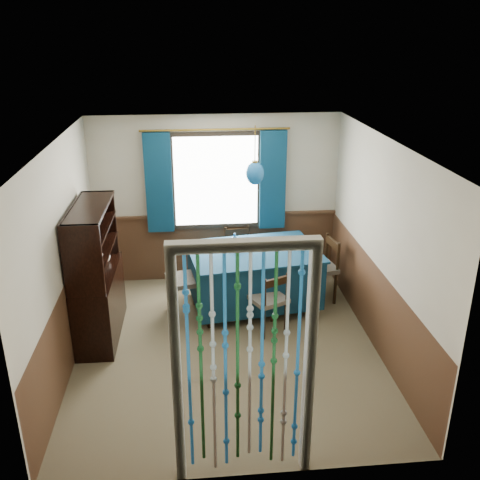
{
  "coord_description": "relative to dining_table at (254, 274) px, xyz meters",
  "views": [
    {
      "loc": [
        -0.38,
        -5.53,
        3.62
      ],
      "look_at": [
        0.22,
        0.66,
        1.14
      ],
      "focal_mm": 40.0,
      "sensor_mm": 36.0,
      "label": 1
    }
  ],
  "objects": [
    {
      "name": "vase_table",
      "position": [
        -0.25,
        0.11,
        0.45
      ],
      "size": [
        0.23,
        0.23,
        0.19
      ],
      "primitive_type": "imported",
      "rotation": [
        0.0,
        0.0,
        -0.33
      ],
      "color": "#175C9E",
      "rests_on": "dining_table"
    },
    {
      "name": "sideboard",
      "position": [
        -2.0,
        -0.55,
        0.12
      ],
      "size": [
        0.47,
        1.3,
        1.69
      ],
      "rotation": [
        0.0,
        0.0,
        -0.01
      ],
      "color": "black",
      "rests_on": "floor"
    },
    {
      "name": "chair_left",
      "position": [
        -0.98,
        -0.14,
        0.02
      ],
      "size": [
        0.53,
        0.55,
        0.94
      ],
      "rotation": [
        0.0,
        0.0,
        -1.35
      ],
      "color": "black",
      "rests_on": "floor"
    },
    {
      "name": "pendant_lamp",
      "position": [
        0.0,
        0.0,
        1.42
      ],
      "size": [
        0.24,
        0.24,
        0.75
      ],
      "color": "olive",
      "rests_on": "ceiling"
    },
    {
      "name": "wainscot_right",
      "position": [
        1.34,
        -1.02,
        0.03
      ],
      "size": [
        0.0,
        4.0,
        4.0
      ],
      "primitive_type": "plane",
      "rotation": [
        1.57,
        0.0,
        -1.57
      ],
      "color": "#492D1B",
      "rests_on": "ground"
    },
    {
      "name": "vase_sideboard",
      "position": [
        -1.94,
        -0.22,
        0.46
      ],
      "size": [
        0.23,
        0.23,
        0.18
      ],
      "primitive_type": "imported",
      "rotation": [
        0.0,
        0.0,
        -0.35
      ],
      "color": "beige",
      "rests_on": "sideboard"
    },
    {
      "name": "chair_right",
      "position": [
        0.97,
        0.1,
        0.01
      ],
      "size": [
        0.5,
        0.52,
        0.92
      ],
      "rotation": [
        0.0,
        0.0,
        1.74
      ],
      "color": "black",
      "rests_on": "floor"
    },
    {
      "name": "dining_table",
      "position": [
        0.0,
        0.0,
        0.0
      ],
      "size": [
        1.86,
        1.41,
        0.83
      ],
      "rotation": [
        0.0,
        0.0,
        0.14
      ],
      "color": "#0D2F46",
      "rests_on": "floor"
    },
    {
      "name": "wall_back",
      "position": [
        -0.45,
        0.98,
        0.78
      ],
      "size": [
        3.6,
        0.0,
        3.6
      ],
      "primitive_type": "plane",
      "rotation": [
        1.57,
        0.0,
        0.0
      ],
      "color": "#BDB39B",
      "rests_on": "ground"
    },
    {
      "name": "doorway",
      "position": [
        -0.45,
        -2.96,
        0.58
      ],
      "size": [
        1.16,
        0.12,
        2.18
      ],
      "primitive_type": null,
      "color": "silver",
      "rests_on": "ground"
    },
    {
      "name": "chair_far",
      "position": [
        -0.14,
        0.73,
        -0.02
      ],
      "size": [
        0.46,
        0.44,
        0.85
      ],
      "rotation": [
        0.0,
        0.0,
        3.24
      ],
      "color": "black",
      "rests_on": "floor"
    },
    {
      "name": "chair_near",
      "position": [
        0.12,
        -0.69,
        -0.03
      ],
      "size": [
        0.54,
        0.53,
        0.83
      ],
      "rotation": [
        0.0,
        0.0,
        0.44
      ],
      "color": "black",
      "rests_on": "floor"
    },
    {
      "name": "floor",
      "position": [
        -0.45,
        -1.02,
        -0.47
      ],
      "size": [
        4.0,
        4.0,
        0.0
      ],
      "primitive_type": "plane",
      "color": "brown",
      "rests_on": "ground"
    },
    {
      "name": "wainscot_back",
      "position": [
        -0.45,
        0.96,
        0.03
      ],
      "size": [
        3.6,
        0.0,
        3.6
      ],
      "primitive_type": "plane",
      "rotation": [
        1.57,
        0.0,
        0.0
      ],
      "color": "#492D1B",
      "rests_on": "ground"
    },
    {
      "name": "wainscot_left",
      "position": [
        -2.23,
        -1.02,
        0.03
      ],
      "size": [
        0.0,
        4.0,
        4.0
      ],
      "primitive_type": "plane",
      "rotation": [
        1.57,
        0.0,
        1.57
      ],
      "color": "#492D1B",
      "rests_on": "ground"
    },
    {
      "name": "window",
      "position": [
        -0.45,
        0.93,
        1.08
      ],
      "size": [
        1.32,
        0.12,
        1.42
      ],
      "primitive_type": "cube",
      "color": "black",
      "rests_on": "wall_back"
    },
    {
      "name": "bowl_shelf",
      "position": [
        -1.94,
        -0.87,
        0.71
      ],
      "size": [
        0.24,
        0.24,
        0.06
      ],
      "primitive_type": "imported",
      "rotation": [
        0.0,
        0.0,
        -0.05
      ],
      "color": "beige",
      "rests_on": "sideboard"
    },
    {
      "name": "wainscot_front",
      "position": [
        -0.45,
        -3.01,
        0.03
      ],
      "size": [
        3.6,
        0.0,
        3.6
      ],
      "primitive_type": "plane",
      "rotation": [
        -1.57,
        0.0,
        0.0
      ],
      "color": "#492D1B",
      "rests_on": "ground"
    },
    {
      "name": "wall_front",
      "position": [
        -0.45,
        -3.02,
        0.78
      ],
      "size": [
        3.6,
        0.0,
        3.6
      ],
      "primitive_type": "plane",
      "rotation": [
        -1.57,
        0.0,
        0.0
      ],
      "color": "#BDB39B",
      "rests_on": "ground"
    },
    {
      "name": "ceiling",
      "position": [
        -0.45,
        -1.02,
        2.03
      ],
      "size": [
        4.0,
        4.0,
        0.0
      ],
      "primitive_type": "plane",
      "rotation": [
        3.14,
        0.0,
        0.0
      ],
      "color": "silver",
      "rests_on": "ground"
    },
    {
      "name": "wall_right",
      "position": [
        1.35,
        -1.02,
        0.78
      ],
      "size": [
        0.0,
        4.0,
        4.0
      ],
      "primitive_type": "plane",
      "rotation": [
        1.57,
        0.0,
        -1.57
      ],
      "color": "#BDB39B",
      "rests_on": "ground"
    },
    {
      "name": "wall_left",
      "position": [
        -2.25,
        -1.02,
        0.78
      ],
      "size": [
        0.0,
        4.0,
        4.0
      ],
      "primitive_type": "plane",
      "rotation": [
        1.57,
        0.0,
        1.57
      ],
      "color": "#BDB39B",
      "rests_on": "ground"
    }
  ]
}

